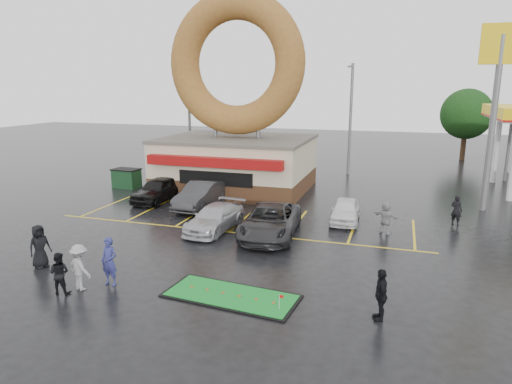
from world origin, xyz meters
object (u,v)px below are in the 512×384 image
(car_grey, at_px, (270,221))
(dumpster, at_px, (127,179))
(shell_sign, at_px, (497,83))
(donut_shop, at_px, (236,126))
(streetlight_left, at_px, (189,114))
(car_white, at_px, (345,210))
(car_silver, at_px, (215,218))
(car_black, at_px, (158,189))
(putting_green, at_px, (231,296))
(streetlight_right, at_px, (512,119))
(streetlight_mid, at_px, (350,117))
(car_dgrey, at_px, (201,195))
(person_cameraman, at_px, (381,294))
(person_blue, at_px, (109,261))

(car_grey, distance_m, dumpster, 14.94)
(shell_sign, distance_m, car_grey, 15.25)
(donut_shop, distance_m, streetlight_left, 9.87)
(shell_sign, relative_size, car_white, 2.88)
(donut_shop, height_order, car_silver, donut_shop)
(car_black, bearing_deg, streetlight_left, 107.79)
(donut_shop, distance_m, car_black, 7.15)
(car_white, distance_m, dumpster, 16.66)
(car_black, height_order, putting_green, car_black)
(streetlight_left, height_order, car_silver, streetlight_left)
(car_silver, height_order, car_white, car_silver)
(streetlight_right, relative_size, car_black, 2.01)
(shell_sign, xyz_separation_m, streetlight_mid, (-9.00, 8.92, -2.60))
(car_black, bearing_deg, car_silver, -36.07)
(shell_sign, relative_size, car_black, 2.36)
(car_dgrey, relative_size, car_grey, 0.88)
(donut_shop, bearing_deg, shell_sign, -3.47)
(car_silver, relative_size, putting_green, 0.91)
(shell_sign, relative_size, streetlight_right, 1.18)
(putting_green, bearing_deg, dumpster, 133.39)
(donut_shop, distance_m, person_cameraman, 19.95)
(person_cameraman, bearing_deg, streetlight_mid, 174.29)
(streetlight_left, bearing_deg, dumpster, -94.94)
(car_dgrey, distance_m, person_cameraman, 15.43)
(car_black, bearing_deg, person_blue, -66.79)
(car_black, xyz_separation_m, car_silver, (5.81, -4.50, -0.12))
(car_grey, bearing_deg, person_cameraman, -56.44)
(donut_shop, height_order, streetlight_mid, donut_shop)
(car_dgrey, bearing_deg, car_white, 0.40)
(car_black, distance_m, dumpster, 5.12)
(streetlight_mid, bearing_deg, shell_sign, -44.73)
(car_black, height_order, person_cameraman, person_cameraman)
(person_cameraman, distance_m, dumpster, 23.45)
(streetlight_left, bearing_deg, car_grey, -53.38)
(streetlight_right, bearing_deg, car_grey, -126.84)
(car_black, bearing_deg, car_white, -2.81)
(shell_sign, distance_m, dumpster, 24.74)
(streetlight_mid, distance_m, person_blue, 25.69)
(streetlight_mid, xyz_separation_m, car_dgrey, (-7.25, -13.54, -3.99))
(streetlight_mid, distance_m, car_dgrey, 15.87)
(donut_shop, xyz_separation_m, dumpster, (-7.78, -2.07, -3.81))
(streetlight_left, distance_m, putting_green, 26.97)
(streetlight_mid, height_order, person_cameraman, streetlight_mid)
(streetlight_mid, distance_m, car_grey, 17.97)
(streetlight_mid, relative_size, putting_green, 1.84)
(car_silver, relative_size, car_white, 1.20)
(streetlight_left, xyz_separation_m, car_black, (3.44, -11.92, -4.02))
(streetlight_right, relative_size, car_silver, 2.03)
(streetlight_left, distance_m, car_silver, 19.29)
(person_blue, bearing_deg, car_silver, 85.26)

